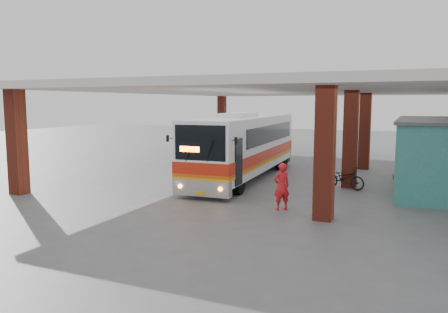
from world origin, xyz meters
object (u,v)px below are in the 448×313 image
at_px(motorcycle, 344,178).
at_px(pedestrian, 282,187).
at_px(coach_bus, 245,146).
at_px(red_chair, 400,172).

bearing_deg(motorcycle, pedestrian, 179.40).
bearing_deg(motorcycle, coach_bus, 97.03).
height_order(coach_bus, pedestrian, coach_bus).
relative_size(motorcycle, red_chair, 2.18).
height_order(pedestrian, red_chair, pedestrian).
height_order(motorcycle, red_chair, motorcycle).
bearing_deg(red_chair, pedestrian, -131.68).
height_order(coach_bus, motorcycle, coach_bus).
distance_m(pedestrian, red_chair, 8.94).
bearing_deg(pedestrian, motorcycle, -149.16).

